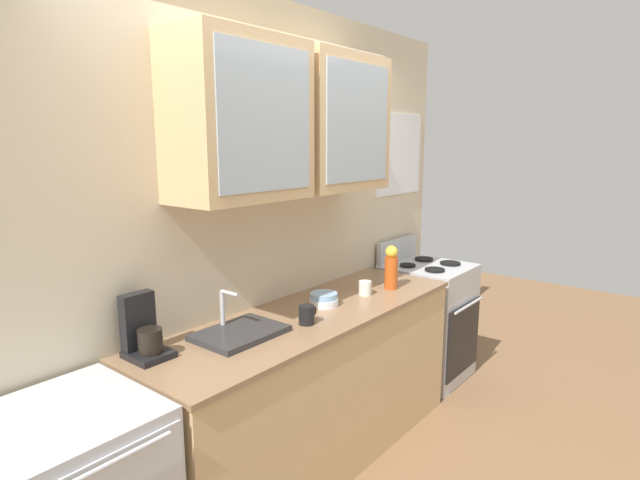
% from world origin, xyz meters
% --- Properties ---
extents(ground_plane, '(10.00, 10.00, 0.00)m').
position_xyz_m(ground_plane, '(0.00, 0.00, 0.00)').
color(ground_plane, brown).
extents(back_wall_unit, '(3.84, 0.48, 2.68)m').
position_xyz_m(back_wall_unit, '(0.01, 0.31, 1.53)').
color(back_wall_unit, beige).
rests_on(back_wall_unit, ground_plane).
extents(counter, '(2.19, 0.66, 0.92)m').
position_xyz_m(counter, '(0.00, 0.00, 0.46)').
color(counter, tan).
rests_on(counter, ground_plane).
extents(stove_range, '(0.60, 0.66, 1.10)m').
position_xyz_m(stove_range, '(1.45, -0.00, 0.47)').
color(stove_range, silver).
rests_on(stove_range, ground_plane).
extents(sink_faucet, '(0.43, 0.31, 0.22)m').
position_xyz_m(sink_faucet, '(-0.50, 0.06, 0.94)').
color(sink_faucet, '#2D2D30').
rests_on(sink_faucet, counter).
extents(bowl_stack, '(0.17, 0.17, 0.08)m').
position_xyz_m(bowl_stack, '(0.15, 0.03, 0.96)').
color(bowl_stack, white).
rests_on(bowl_stack, counter).
extents(vase, '(0.09, 0.09, 0.29)m').
position_xyz_m(vase, '(0.70, -0.10, 1.06)').
color(vase, '#BF4C19').
rests_on(vase, counter).
extents(cup_near_sink, '(0.12, 0.09, 0.10)m').
position_xyz_m(cup_near_sink, '(-0.16, -0.10, 0.97)').
color(cup_near_sink, black).
rests_on(cup_near_sink, counter).
extents(cup_near_bowls, '(0.12, 0.08, 0.09)m').
position_xyz_m(cup_near_bowls, '(0.48, -0.05, 0.96)').
color(cup_near_bowls, silver).
rests_on(cup_near_bowls, counter).
extents(coffee_maker, '(0.17, 0.20, 0.29)m').
position_xyz_m(coffee_maker, '(-0.94, 0.21, 1.03)').
color(coffee_maker, black).
rests_on(coffee_maker, counter).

